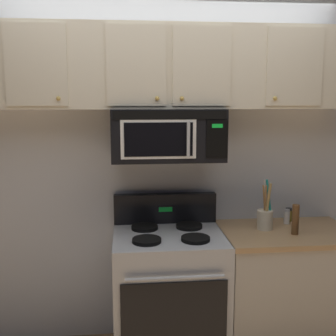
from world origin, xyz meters
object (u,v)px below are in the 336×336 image
object	(u,v)px
pepper_mill	(295,220)
spice_jar	(288,215)
over_range_microwave	(167,134)
salt_shaker	(287,217)
utensil_crock_cream	(265,216)
stove_range	(169,293)

from	to	relation	value
pepper_mill	spice_jar	world-z (taller)	pepper_mill
over_range_microwave	pepper_mill	world-z (taller)	over_range_microwave
salt_shaker	utensil_crock_cream	bearing A→B (deg)	-151.01
stove_range	pepper_mill	xyz separation A→B (m)	(0.86, -0.09, 0.54)
over_range_microwave	salt_shaker	world-z (taller)	over_range_microwave
over_range_microwave	spice_jar	bearing A→B (deg)	6.59
over_range_microwave	utensil_crock_cream	bearing A→B (deg)	-5.85
stove_range	salt_shaker	distance (m)	1.03
salt_shaker	pepper_mill	xyz separation A→B (m)	(-0.04, -0.24, 0.05)
pepper_mill	spice_jar	bearing A→B (deg)	76.07
over_range_microwave	spice_jar	world-z (taller)	over_range_microwave
stove_range	spice_jar	size ratio (longest dim) A/B	11.17
utensil_crock_cream	salt_shaker	bearing A→B (deg)	28.99
stove_range	spice_jar	bearing A→B (deg)	13.50
salt_shaker	pepper_mill	distance (m)	0.25
stove_range	pepper_mill	bearing A→B (deg)	-5.67
salt_shaker	over_range_microwave	bearing A→B (deg)	-177.28
utensil_crock_cream	spice_jar	size ratio (longest dim) A/B	3.68
spice_jar	over_range_microwave	bearing A→B (deg)	-173.41
stove_range	utensil_crock_cream	distance (m)	0.87
over_range_microwave	utensil_crock_cream	size ratio (longest dim) A/B	2.06
salt_shaker	pepper_mill	bearing A→B (deg)	-98.69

